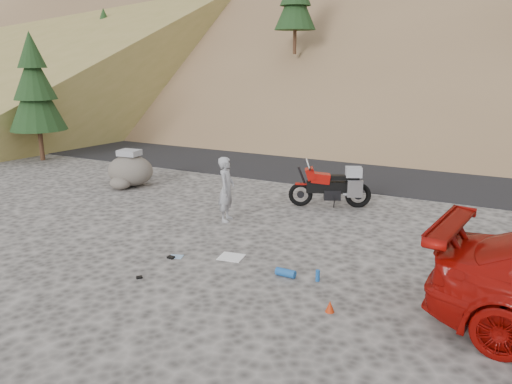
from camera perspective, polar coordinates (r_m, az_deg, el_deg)
ground at (r=11.69m, az=-4.79°, el=-5.21°), size 140.00×140.00×0.00m
road at (r=19.61m, az=9.24°, el=3.03°), size 120.00×7.00×0.05m
conifer_verge at (r=21.80m, az=-23.96°, el=10.83°), size 2.20×2.20×5.04m
motorcycle at (r=14.01m, az=8.88°, el=0.62°), size 2.16×1.18×1.37m
man at (r=12.87m, az=-3.34°, el=-3.24°), size 0.52×0.68×1.66m
boulder at (r=16.69m, az=-14.16°, el=2.44°), size 1.66×1.46×1.17m
small_rock at (r=16.36m, az=-15.24°, el=1.00°), size 0.73×0.67×0.41m
gear_white_cloth at (r=10.55m, az=-2.84°, el=-7.44°), size 0.56×0.52×0.02m
gear_blue_mat at (r=9.67m, az=3.40°, el=-9.20°), size 0.39×0.17×0.16m
gear_bottle at (r=9.53m, az=7.06°, el=-9.46°), size 0.09×0.09×0.22m
gear_funnel at (r=8.50m, az=8.45°, el=-12.81°), size 0.16×0.16×0.20m
gear_glove_a at (r=10.64m, az=-9.70°, el=-7.37°), size 0.15×0.11×0.04m
gear_glove_b at (r=9.86m, az=-13.19°, el=-9.47°), size 0.14×0.14×0.04m
gear_blue_cloth at (r=10.70m, az=-9.13°, el=-7.30°), size 0.33×0.29×0.01m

